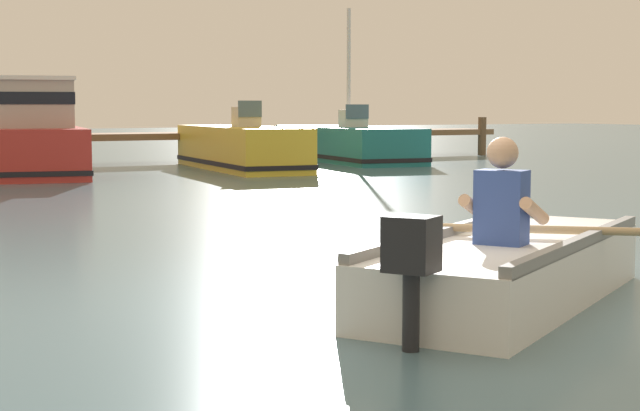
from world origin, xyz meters
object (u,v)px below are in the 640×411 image
at_px(moored_boat_red, 33,138).
at_px(moored_boat_yellow, 241,149).
at_px(rowboat_with_person, 511,267).
at_px(moored_boat_teal, 346,144).

bearing_deg(moored_boat_red, moored_boat_yellow, -5.46).
bearing_deg(moored_boat_red, rowboat_with_person, -91.78).
bearing_deg(moored_boat_yellow, moored_boat_red, 174.54).
height_order(moored_boat_red, moored_boat_yellow, moored_boat_red).
relative_size(moored_boat_yellow, moored_boat_teal, 0.87).
distance_m(moored_boat_yellow, moored_boat_teal, 4.30).
bearing_deg(moored_boat_yellow, rowboat_with_person, -108.44).
height_order(rowboat_with_person, moored_boat_red, moored_boat_red).
xyz_separation_m(moored_boat_yellow, moored_boat_teal, (3.90, 1.81, -0.03)).
xyz_separation_m(rowboat_with_person, moored_boat_red, (0.48, 15.58, 0.50)).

